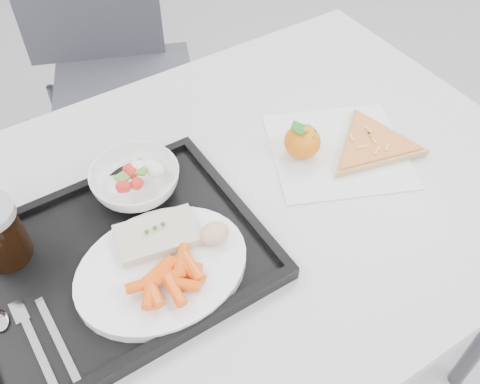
{
  "coord_description": "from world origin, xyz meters",
  "views": [
    {
      "loc": [
        -0.29,
        -0.22,
        1.46
      ],
      "look_at": [
        0.04,
        0.29,
        0.77
      ],
      "focal_mm": 40.0,
      "sensor_mm": 36.0,
      "label": 1
    }
  ],
  "objects_px": {
    "tray": "(117,261)",
    "pizza_slice": "(372,145)",
    "dinner_plate": "(162,269)",
    "table": "(218,230)",
    "tangerine": "(302,141)",
    "salad_bowl": "(136,181)",
    "chair": "(110,55)"
  },
  "relations": [
    {
      "from": "tray",
      "to": "pizza_slice",
      "type": "xyz_separation_m",
      "value": [
        0.52,
        -0.02,
        0.0
      ]
    },
    {
      "from": "tray",
      "to": "dinner_plate",
      "type": "bearing_deg",
      "value": -51.34
    },
    {
      "from": "tray",
      "to": "pizza_slice",
      "type": "bearing_deg",
      "value": -1.93
    },
    {
      "from": "dinner_plate",
      "to": "table",
      "type": "bearing_deg",
      "value": 28.81
    },
    {
      "from": "table",
      "to": "pizza_slice",
      "type": "xyz_separation_m",
      "value": [
        0.32,
        -0.03,
        0.08
      ]
    },
    {
      "from": "table",
      "to": "tray",
      "type": "bearing_deg",
      "value": -174.96
    },
    {
      "from": "table",
      "to": "tangerine",
      "type": "bearing_deg",
      "value": 6.78
    },
    {
      "from": "salad_bowl",
      "to": "pizza_slice",
      "type": "relative_size",
      "value": 0.55
    },
    {
      "from": "tray",
      "to": "tangerine",
      "type": "bearing_deg",
      "value": 5.92
    },
    {
      "from": "pizza_slice",
      "to": "tangerine",
      "type": "bearing_deg",
      "value": 155.12
    },
    {
      "from": "table",
      "to": "tangerine",
      "type": "xyz_separation_m",
      "value": [
        0.2,
        0.02,
        0.1
      ]
    },
    {
      "from": "table",
      "to": "dinner_plate",
      "type": "xyz_separation_m",
      "value": [
        -0.14,
        -0.08,
        0.09
      ]
    },
    {
      "from": "salad_bowl",
      "to": "tangerine",
      "type": "relative_size",
      "value": 1.83
    },
    {
      "from": "dinner_plate",
      "to": "tangerine",
      "type": "relative_size",
      "value": 3.24
    },
    {
      "from": "tray",
      "to": "salad_bowl",
      "type": "height_order",
      "value": "salad_bowl"
    },
    {
      "from": "chair",
      "to": "dinner_plate",
      "type": "relative_size",
      "value": 3.44
    },
    {
      "from": "dinner_plate",
      "to": "salad_bowl",
      "type": "height_order",
      "value": "salad_bowl"
    },
    {
      "from": "table",
      "to": "tangerine",
      "type": "distance_m",
      "value": 0.22
    },
    {
      "from": "tray",
      "to": "tangerine",
      "type": "xyz_separation_m",
      "value": [
        0.39,
        0.04,
        0.03
      ]
    },
    {
      "from": "chair",
      "to": "salad_bowl",
      "type": "bearing_deg",
      "value": -106.77
    },
    {
      "from": "chair",
      "to": "salad_bowl",
      "type": "height_order",
      "value": "chair"
    },
    {
      "from": "tangerine",
      "to": "pizza_slice",
      "type": "bearing_deg",
      "value": -24.88
    },
    {
      "from": "pizza_slice",
      "to": "chair",
      "type": "bearing_deg",
      "value": 103.04
    },
    {
      "from": "chair",
      "to": "salad_bowl",
      "type": "relative_size",
      "value": 6.11
    },
    {
      "from": "tray",
      "to": "salad_bowl",
      "type": "xyz_separation_m",
      "value": [
        0.09,
        0.11,
        0.03
      ]
    },
    {
      "from": "tray",
      "to": "salad_bowl",
      "type": "bearing_deg",
      "value": 51.52
    },
    {
      "from": "dinner_plate",
      "to": "pizza_slice",
      "type": "xyz_separation_m",
      "value": [
        0.47,
        0.04,
        -0.01
      ]
    },
    {
      "from": "tray",
      "to": "dinner_plate",
      "type": "xyz_separation_m",
      "value": [
        0.05,
        -0.06,
        0.02
      ]
    },
    {
      "from": "tangerine",
      "to": "dinner_plate",
      "type": "bearing_deg",
      "value": -163.29
    },
    {
      "from": "pizza_slice",
      "to": "tray",
      "type": "bearing_deg",
      "value": 178.07
    },
    {
      "from": "table",
      "to": "salad_bowl",
      "type": "height_order",
      "value": "salad_bowl"
    },
    {
      "from": "pizza_slice",
      "to": "salad_bowl",
      "type": "bearing_deg",
      "value": 163.01
    }
  ]
}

